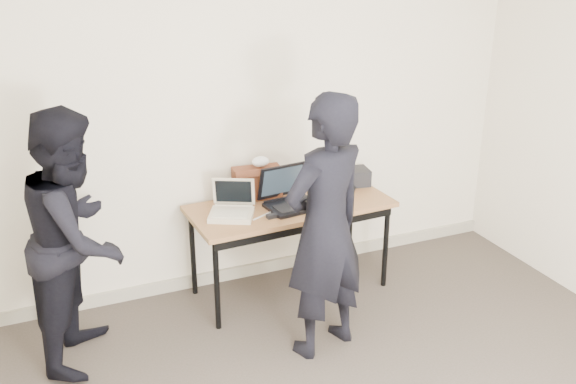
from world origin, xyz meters
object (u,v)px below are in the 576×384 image
equipment_box (354,177)px  laptop_center (289,197)px  leather_satchel (257,182)px  person_observer (77,238)px  laptop_right (335,182)px  desk (291,212)px  person_typist (325,228)px  laptop_beige (232,209)px

equipment_box → laptop_center: bearing=-163.5°
leather_satchel → person_observer: size_ratio=0.23×
person_observer → laptop_right: bearing=-56.4°
desk → person_observer: person_observer is taller
laptop_right → equipment_box: 0.17m
laptop_center → laptop_right: bearing=14.1°
desk → leather_satchel: 0.35m
laptop_center → person_typist: (-0.08, -0.76, 0.08)m
leather_satchel → person_typist: bearing=-78.9°
laptop_beige → laptop_center: laptop_center is taller
laptop_right → person_typist: size_ratio=0.23×
person_observer → equipment_box: bearing=-57.1°
leather_satchel → laptop_beige: bearing=-133.4°
laptop_right → person_observer: size_ratio=0.24×
equipment_box → person_typist: size_ratio=0.13×
desk → person_observer: 1.56m
equipment_box → laptop_right: bearing=-177.2°
laptop_beige → person_typist: size_ratio=0.23×
laptop_center → leather_satchel: size_ratio=1.10×
desk → leather_satchel: leather_satchel is taller
laptop_right → leather_satchel: (-0.64, 0.04, 0.08)m
laptop_right → person_observer: (-1.99, -0.39, 0.06)m
laptop_beige → leather_satchel: 0.38m
laptop_center → laptop_right: (0.47, 0.18, -0.02)m
laptop_beige → person_observer: (-1.07, -0.20, 0.06)m
laptop_right → person_typist: (-0.55, -0.94, 0.10)m
laptop_center → equipment_box: laptop_center is taller
laptop_beige → person_observer: 1.09m
desk → laptop_beige: size_ratio=3.80×
person_typist → laptop_center: bearing=-113.6°
laptop_center → leather_satchel: (-0.16, 0.23, 0.06)m
desk → laptop_right: (0.46, 0.18, 0.11)m
laptop_right → person_observer: 2.03m
leather_satchel → desk: bearing=-45.4°
desk → leather_satchel: size_ratio=4.06×
laptop_center → person_observer: person_observer is taller
desk → laptop_beige: bearing=178.8°
leather_satchel → person_typist: (0.09, -0.99, 0.02)m
laptop_beige → person_observer: size_ratio=0.24×
desk → person_observer: size_ratio=0.92×
person_typist → laptop_beige: bearing=-81.5°
laptop_beige → laptop_right: 0.94m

